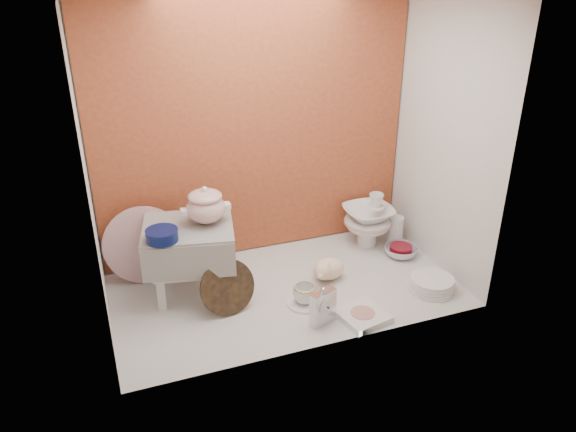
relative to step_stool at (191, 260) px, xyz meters
name	(u,v)px	position (x,y,z in m)	size (l,w,h in m)	color
ground	(286,289)	(0.47, -0.14, -0.19)	(1.80, 1.80, 0.00)	silver
niche_shell	(273,109)	(0.47, 0.04, 0.74)	(1.86, 1.03, 1.53)	#AD552B
step_stool	(191,260)	(0.00, 0.00, 0.00)	(0.45, 0.38, 0.39)	silver
soup_tureen	(206,205)	(0.10, 0.00, 0.29)	(0.24, 0.24, 0.20)	white
cobalt_bowl	(162,235)	(-0.14, -0.11, 0.22)	(0.15, 0.15, 0.06)	#091345
floral_platter	(144,245)	(-0.21, 0.21, 0.02)	(0.43, 0.09, 0.42)	white
blue_white_vase	(161,256)	(-0.12, 0.23, -0.08)	(0.23, 0.23, 0.24)	silver
lacquer_tray	(228,287)	(0.13, -0.23, -0.06)	(0.28, 0.11, 0.27)	black
mantel_clock	(323,306)	(0.53, -0.49, -0.10)	(0.14, 0.05, 0.20)	silver
plush_pig	(328,269)	(0.72, -0.13, -0.13)	(0.23, 0.15, 0.13)	beige
teacup_saucer	(305,303)	(0.51, -0.31, -0.19)	(0.18, 0.18, 0.01)	white
gold_rim_teacup	(305,294)	(0.51, -0.31, -0.13)	(0.12, 0.12, 0.09)	white
lattice_dish	(363,316)	(0.73, -0.52, -0.18)	(0.22, 0.22, 0.03)	white
dinner_plate_stack	(432,284)	(1.19, -0.42, -0.16)	(0.24, 0.24, 0.07)	white
crystal_bowl	(401,251)	(1.22, -0.05, -0.16)	(0.19, 0.19, 0.06)	silver
clear_glass_vase	(395,231)	(1.26, 0.09, -0.10)	(0.09, 0.09, 0.18)	silver
porcelain_tower	(368,219)	(1.10, 0.16, -0.03)	(0.29, 0.29, 0.33)	white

